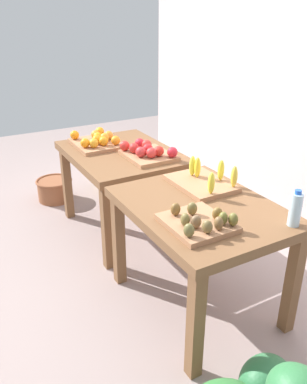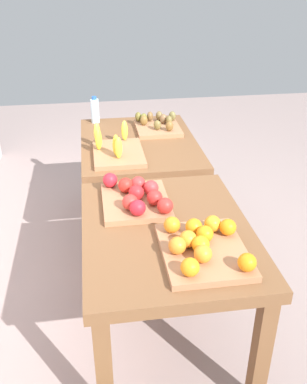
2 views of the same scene
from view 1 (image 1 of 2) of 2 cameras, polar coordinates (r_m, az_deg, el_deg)
ground_plane at (r=3.14m, az=0.17°, el=-9.72°), size 8.00×8.00×0.00m
back_wall at (r=3.47m, az=21.16°, el=18.61°), size 4.40×0.12×3.00m
display_table_left at (r=3.30m, az=-4.60°, el=4.14°), size 1.04×0.80×0.73m
display_table_right at (r=2.42m, az=6.74°, el=-4.06°), size 1.04×0.80×0.73m
orange_bin at (r=3.41m, az=-8.05°, el=7.25°), size 0.44×0.36×0.11m
apple_bin at (r=3.10m, az=-0.91°, el=5.76°), size 0.41×0.34×0.11m
banana_crate at (r=2.61m, az=7.13°, el=1.65°), size 0.44×0.32×0.17m
kiwi_bin at (r=2.11m, az=6.56°, el=-4.23°), size 0.36×0.33×0.10m
water_bottle at (r=2.22m, az=19.64°, el=-2.33°), size 0.06×0.06×0.21m
wicker_basket at (r=4.16m, az=-13.93°, el=0.43°), size 0.36×0.36×0.22m
cardboard_produce_box at (r=4.32m, az=-5.55°, el=2.01°), size 0.40×0.30×0.23m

